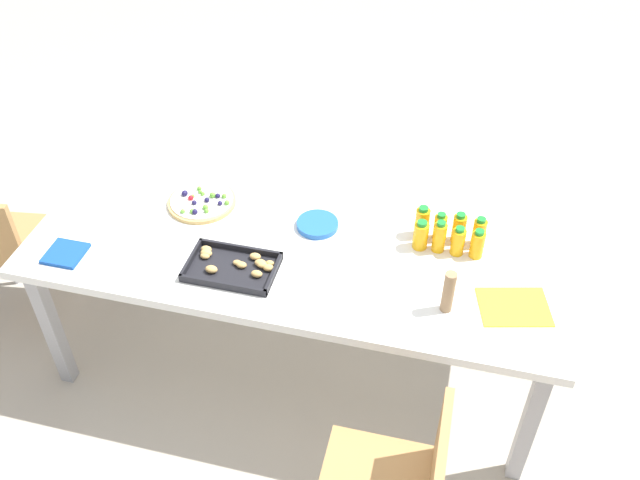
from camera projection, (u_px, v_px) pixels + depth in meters
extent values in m
plane|color=#B2A899|center=(301.00, 355.00, 3.39)|extent=(12.00, 12.00, 0.00)
cube|color=white|center=(298.00, 244.00, 2.91)|extent=(2.21, 0.94, 0.04)
cube|color=#99999E|center=(533.00, 285.00, 3.25)|extent=(0.06, 0.06, 0.71)
cube|color=#99999E|center=(130.00, 218.00, 3.62)|extent=(0.06, 0.06, 0.71)
cube|color=#99999E|center=(529.00, 424.00, 2.68)|extent=(0.06, 0.06, 0.71)
cube|color=#99999E|center=(52.00, 327.00, 3.06)|extent=(0.06, 0.06, 0.71)
cube|color=#B7844C|center=(8.00, 242.00, 3.34)|extent=(0.45, 0.45, 0.04)
cylinder|color=silver|center=(6.00, 255.00, 3.63)|extent=(0.02, 0.02, 0.41)
cylinder|color=silver|center=(65.00, 259.00, 3.61)|extent=(0.02, 0.02, 0.41)
cylinder|color=silver|center=(40.00, 304.00, 3.37)|extent=(0.02, 0.02, 0.41)
cube|color=#B7844C|center=(437.00, 471.00, 2.22)|extent=(0.03, 0.38, 0.38)
cylinder|color=silver|center=(340.00, 475.00, 2.68)|extent=(0.02, 0.02, 0.41)
cylinder|color=#F8AC14|center=(479.00, 233.00, 2.84)|extent=(0.05, 0.05, 0.12)
cylinder|color=#1E8C33|center=(481.00, 220.00, 2.79)|extent=(0.04, 0.04, 0.02)
cylinder|color=#FAAE14|center=(459.00, 229.00, 2.85)|extent=(0.06, 0.06, 0.13)
cylinder|color=#1E8C33|center=(461.00, 216.00, 2.80)|extent=(0.04, 0.04, 0.02)
cylinder|color=#FAAC14|center=(440.00, 228.00, 2.87)|extent=(0.05, 0.05, 0.12)
cylinder|color=#1E8C33|center=(442.00, 216.00, 2.82)|extent=(0.03, 0.03, 0.02)
cylinder|color=#F8AE14|center=(422.00, 223.00, 2.88)|extent=(0.06, 0.06, 0.13)
cylinder|color=#1E8C33|center=(424.00, 209.00, 2.83)|extent=(0.04, 0.04, 0.02)
cylinder|color=#F9AB14|center=(477.00, 245.00, 2.78)|extent=(0.06, 0.06, 0.12)
cylinder|color=#1E8C33|center=(480.00, 232.00, 2.74)|extent=(0.04, 0.04, 0.02)
cylinder|color=#F9AF14|center=(458.00, 242.00, 2.80)|extent=(0.05, 0.05, 0.12)
cylinder|color=#1E8C33|center=(460.00, 229.00, 2.75)|extent=(0.04, 0.04, 0.02)
cylinder|color=#F8AE14|center=(439.00, 237.00, 2.81)|extent=(0.05, 0.05, 0.13)
cylinder|color=#1E8C33|center=(441.00, 224.00, 2.76)|extent=(0.03, 0.03, 0.02)
cylinder|color=#FBAE14|center=(421.00, 236.00, 2.83)|extent=(0.06, 0.06, 0.12)
cylinder|color=#1E8C33|center=(422.00, 223.00, 2.78)|extent=(0.04, 0.04, 0.02)
cylinder|color=tan|center=(202.00, 202.00, 3.07)|extent=(0.30, 0.30, 0.02)
cylinder|color=white|center=(202.00, 200.00, 3.07)|extent=(0.28, 0.28, 0.01)
sphere|color=#66B238|center=(199.00, 188.00, 3.11)|extent=(0.02, 0.02, 0.02)
sphere|color=#66B238|center=(183.00, 211.00, 2.99)|extent=(0.02, 0.02, 0.02)
sphere|color=#1E1947|center=(220.00, 203.00, 3.03)|extent=(0.02, 0.02, 0.02)
sphere|color=#66B238|center=(193.00, 196.00, 3.07)|extent=(0.02, 0.02, 0.02)
sphere|color=#66B238|center=(227.00, 203.00, 3.03)|extent=(0.02, 0.02, 0.02)
sphere|color=#66B238|center=(205.00, 207.00, 3.01)|extent=(0.02, 0.02, 0.02)
sphere|color=#1E1947|center=(184.00, 194.00, 3.08)|extent=(0.03, 0.03, 0.03)
sphere|color=#66B238|center=(203.00, 194.00, 3.08)|extent=(0.02, 0.02, 0.02)
sphere|color=#1E1947|center=(207.00, 200.00, 3.05)|extent=(0.02, 0.02, 0.02)
sphere|color=#66B238|center=(200.00, 192.00, 3.09)|extent=(0.02, 0.02, 0.02)
sphere|color=#66B238|center=(213.00, 195.00, 3.07)|extent=(0.03, 0.03, 0.03)
sphere|color=#1E1947|center=(195.00, 212.00, 2.98)|extent=(0.03, 0.03, 0.03)
sphere|color=#66B238|center=(224.00, 196.00, 3.07)|extent=(0.02, 0.02, 0.02)
sphere|color=red|center=(191.00, 198.00, 3.06)|extent=(0.02, 0.02, 0.02)
sphere|color=#1E1947|center=(194.00, 203.00, 3.03)|extent=(0.02, 0.02, 0.02)
sphere|color=#1E1947|center=(218.00, 196.00, 3.07)|extent=(0.02, 0.02, 0.02)
sphere|color=#66B238|center=(192.00, 211.00, 2.99)|extent=(0.02, 0.02, 0.02)
sphere|color=#1E1947|center=(185.00, 193.00, 3.08)|extent=(0.03, 0.03, 0.03)
sphere|color=#66B238|center=(206.00, 211.00, 2.99)|extent=(0.02, 0.02, 0.02)
cube|color=black|center=(232.00, 269.00, 2.76)|extent=(0.36, 0.23, 0.01)
cube|color=black|center=(241.00, 249.00, 2.83)|extent=(0.36, 0.01, 0.03)
cube|color=black|center=(222.00, 286.00, 2.67)|extent=(0.36, 0.01, 0.03)
cube|color=black|center=(273.00, 274.00, 2.72)|extent=(0.01, 0.23, 0.03)
cube|color=black|center=(191.00, 260.00, 2.78)|extent=(0.01, 0.23, 0.03)
ellipsoid|color=tan|center=(237.00, 263.00, 2.76)|extent=(0.04, 0.03, 0.02)
ellipsoid|color=tan|center=(262.00, 265.00, 2.75)|extent=(0.04, 0.03, 0.02)
ellipsoid|color=tan|center=(260.00, 263.00, 2.76)|extent=(0.05, 0.03, 0.03)
ellipsoid|color=tan|center=(241.00, 265.00, 2.75)|extent=(0.04, 0.03, 0.02)
ellipsoid|color=tan|center=(211.00, 269.00, 2.73)|extent=(0.05, 0.04, 0.03)
ellipsoid|color=tan|center=(270.00, 263.00, 2.76)|extent=(0.03, 0.02, 0.02)
ellipsoid|color=tan|center=(206.00, 249.00, 2.82)|extent=(0.05, 0.03, 0.03)
ellipsoid|color=tan|center=(257.00, 274.00, 2.71)|extent=(0.05, 0.03, 0.03)
ellipsoid|color=tan|center=(255.00, 256.00, 2.79)|extent=(0.05, 0.03, 0.03)
ellipsoid|color=tan|center=(269.00, 268.00, 2.74)|extent=(0.05, 0.03, 0.03)
ellipsoid|color=tan|center=(205.00, 256.00, 2.79)|extent=(0.04, 0.03, 0.02)
ellipsoid|color=tan|center=(206.00, 253.00, 2.80)|extent=(0.05, 0.03, 0.03)
cylinder|color=blue|center=(317.00, 226.00, 2.96)|extent=(0.18, 0.18, 0.00)
cylinder|color=blue|center=(317.00, 225.00, 2.96)|extent=(0.18, 0.18, 0.00)
cylinder|color=blue|center=(317.00, 224.00, 2.95)|extent=(0.18, 0.18, 0.00)
cylinder|color=blue|center=(317.00, 224.00, 2.95)|extent=(0.18, 0.18, 0.00)
cylinder|color=blue|center=(317.00, 223.00, 2.95)|extent=(0.18, 0.18, 0.00)
cube|color=#194CA5|center=(65.00, 253.00, 2.82)|extent=(0.15, 0.15, 0.02)
cylinder|color=#9E7A56|center=(448.00, 292.00, 2.54)|extent=(0.04, 0.04, 0.18)
cube|color=yellow|center=(514.00, 307.00, 2.61)|extent=(0.30, 0.26, 0.01)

